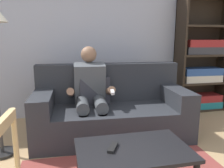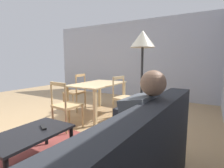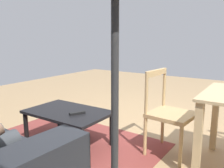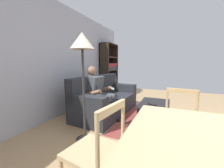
% 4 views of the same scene
% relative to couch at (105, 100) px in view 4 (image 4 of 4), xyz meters
% --- Properties ---
extents(ground_plane, '(9.18, 9.18, 0.00)m').
position_rel_couch_xyz_m(ground_plane, '(-0.84, -2.03, -0.33)').
color(ground_plane, tan).
extents(wall_back, '(7.18, 0.12, 2.58)m').
position_rel_couch_xyz_m(wall_back, '(-0.84, 0.96, 0.96)').
color(wall_back, '#B2B7C6').
rests_on(wall_back, ground_plane).
extents(couch, '(2.00, 0.98, 0.92)m').
position_rel_couch_xyz_m(couch, '(0.00, 0.00, 0.00)').
color(couch, '#282B30').
rests_on(couch, ground_plane).
extents(person_lounging, '(0.61, 0.87, 1.16)m').
position_rel_couch_xyz_m(person_lounging, '(-0.26, 0.01, 0.26)').
color(person_lounging, '#4C5156').
rests_on(person_lounging, ground_plane).
extents(coffee_table, '(0.91, 0.58, 0.40)m').
position_rel_couch_xyz_m(coffee_table, '(-0.08, -1.19, 0.02)').
color(coffee_table, black).
rests_on(coffee_table, ground_plane).
extents(tv_remote, '(0.12, 0.17, 0.02)m').
position_rel_couch_xyz_m(tv_remote, '(-0.24, -1.17, 0.08)').
color(tv_remote, black).
rests_on(tv_remote, coffee_table).
extents(bookshelf, '(0.91, 0.36, 1.95)m').
position_rel_couch_xyz_m(bookshelf, '(1.78, 0.71, 0.47)').
color(bookshelf, '#2D2319').
rests_on(bookshelf, ground_plane).
extents(dining_table, '(1.33, 0.83, 0.73)m').
position_rel_couch_xyz_m(dining_table, '(-2.08, -1.62, 0.29)').
color(dining_table, '#D1B27F').
rests_on(dining_table, ground_plane).
extents(dining_chair_near_wall, '(0.47, 0.47, 0.91)m').
position_rel_couch_xyz_m(dining_chair_near_wall, '(-2.08, -0.93, 0.13)').
color(dining_chair_near_wall, '#D1B27F').
rests_on(dining_chair_near_wall, ground_plane).
extents(dining_chair_facing_couch, '(0.46, 0.46, 0.87)m').
position_rel_couch_xyz_m(dining_chair_facing_couch, '(-1.08, -1.62, 0.10)').
color(dining_chair_facing_couch, tan).
rests_on(dining_chair_facing_couch, ground_plane).
extents(area_rug, '(2.03, 1.44, 0.01)m').
position_rel_couch_xyz_m(area_rug, '(-0.08, -1.19, -0.33)').
color(area_rug, brown).
rests_on(area_rug, ground_plane).
extents(floor_lamp, '(0.36, 0.36, 1.67)m').
position_rel_couch_xyz_m(floor_lamp, '(-1.29, -0.27, 1.07)').
color(floor_lamp, black).
rests_on(floor_lamp, ground_plane).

